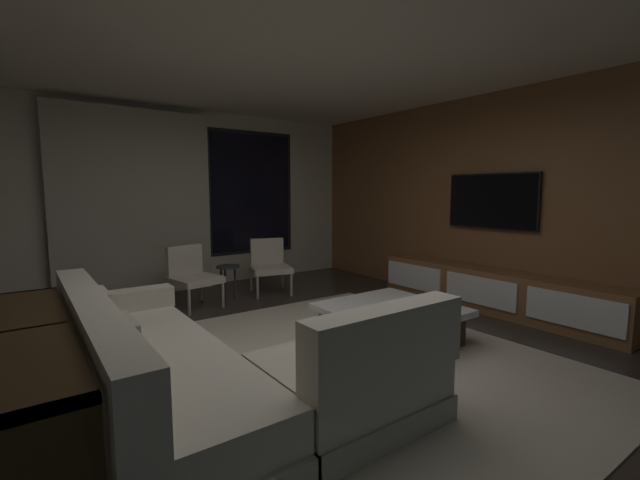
# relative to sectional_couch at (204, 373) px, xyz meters

# --- Properties ---
(floor) EXTENTS (9.20, 9.20, 0.00)m
(floor) POSITION_rel_sectional_couch_xyz_m (0.97, 0.19, -0.29)
(floor) COLOR #332B26
(back_wall_with_window) EXTENTS (6.60, 0.30, 2.70)m
(back_wall_with_window) POSITION_rel_sectional_couch_xyz_m (0.91, 3.81, 1.05)
(back_wall_with_window) COLOR beige
(back_wall_with_window) RESTS_ON floor
(media_wall) EXTENTS (0.12, 7.80, 2.70)m
(media_wall) POSITION_rel_sectional_couch_xyz_m (4.03, 0.19, 1.06)
(media_wall) COLOR brown
(media_wall) RESTS_ON floor
(ceiling) EXTENTS (8.20, 8.20, 0.00)m
(ceiling) POSITION_rel_sectional_couch_xyz_m (0.97, 0.19, 2.41)
(ceiling) COLOR beige
(area_rug) EXTENTS (3.20, 3.80, 0.01)m
(area_rug) POSITION_rel_sectional_couch_xyz_m (1.32, 0.09, -0.28)
(area_rug) COLOR beige
(area_rug) RESTS_ON floor
(sectional_couch) EXTENTS (1.98, 2.50, 0.82)m
(sectional_couch) POSITION_rel_sectional_couch_xyz_m (0.00, 0.00, 0.00)
(sectional_couch) COLOR #B1A997
(sectional_couch) RESTS_ON floor
(coffee_table) EXTENTS (1.16, 1.16, 0.36)m
(coffee_table) POSITION_rel_sectional_couch_xyz_m (1.96, 0.24, -0.10)
(coffee_table) COLOR #382613
(coffee_table) RESTS_ON floor
(book_stack_on_coffee_table) EXTENTS (0.29, 0.21, 0.06)m
(book_stack_on_coffee_table) POSITION_rel_sectional_couch_xyz_m (1.91, 0.19, 0.10)
(book_stack_on_coffee_table) COLOR #AF7991
(book_stack_on_coffee_table) RESTS_ON coffee_table
(accent_chair_near_window) EXTENTS (0.68, 0.69, 0.78)m
(accent_chair_near_window) POSITION_rel_sectional_couch_xyz_m (2.01, 2.75, 0.14)
(accent_chair_near_window) COLOR #B2ADA0
(accent_chair_near_window) RESTS_ON floor
(accent_chair_by_curtain) EXTENTS (0.65, 0.66, 0.78)m
(accent_chair_by_curtain) POSITION_rel_sectional_couch_xyz_m (0.83, 2.66, 0.14)
(accent_chair_by_curtain) COLOR #B2ADA0
(accent_chair_by_curtain) RESTS_ON floor
(side_stool) EXTENTS (0.32, 0.32, 0.46)m
(side_stool) POSITION_rel_sectional_couch_xyz_m (1.37, 2.75, 0.08)
(side_stool) COLOR #333338
(side_stool) RESTS_ON floor
(media_console) EXTENTS (0.46, 3.10, 0.52)m
(media_console) POSITION_rel_sectional_couch_xyz_m (3.74, 0.24, -0.04)
(media_console) COLOR brown
(media_console) RESTS_ON floor
(mounted_tv) EXTENTS (0.05, 1.21, 0.70)m
(mounted_tv) POSITION_rel_sectional_couch_xyz_m (3.92, 0.44, 1.06)
(mounted_tv) COLOR black
(console_table_behind_couch) EXTENTS (0.40, 2.10, 0.74)m
(console_table_behind_couch) POSITION_rel_sectional_couch_xyz_m (-0.91, 0.13, 0.13)
(console_table_behind_couch) COLOR #382613
(console_table_behind_couch) RESTS_ON floor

